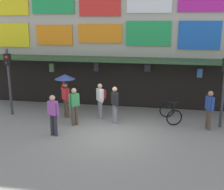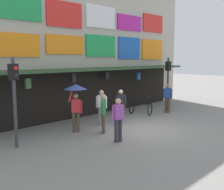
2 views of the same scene
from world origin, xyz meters
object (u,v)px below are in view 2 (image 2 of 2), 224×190
object	(u,v)px
traffic_light_near	(14,88)
bicycle_parked	(141,108)
pedestrian_with_umbrella	(76,94)
traffic_light_far	(168,75)
pedestrian_in_green	(102,105)
pedestrian_in_blue	(118,118)
pedestrian_in_red	(103,111)
pedestrian_in_black	(168,97)
pedestrian_in_purple	(121,105)

from	to	relation	value
traffic_light_near	bicycle_parked	xyz separation A→B (m)	(7.62, 0.39, -1.75)
traffic_light_near	pedestrian_with_umbrella	bearing A→B (deg)	1.74
traffic_light_far	pedestrian_in_green	size ratio (longest dim) A/B	1.90
traffic_light_far	pedestrian_with_umbrella	distance (m)	7.01
pedestrian_in_blue	pedestrian_with_umbrella	distance (m)	2.35
pedestrian_with_umbrella	bicycle_parked	bearing A→B (deg)	3.57
traffic_light_far	pedestrian_in_red	distance (m)	6.45
traffic_light_near	pedestrian_in_red	size ratio (longest dim) A/B	1.90
pedestrian_in_blue	pedestrian_with_umbrella	world-z (taller)	pedestrian_with_umbrella
pedestrian_in_green	traffic_light_far	bearing A→B (deg)	-2.12
pedestrian_in_red	pedestrian_in_green	distance (m)	1.43
pedestrian_in_black	pedestrian_in_purple	distance (m)	4.02
bicycle_parked	pedestrian_in_red	world-z (taller)	pedestrian_in_red
traffic_light_near	bicycle_parked	distance (m)	7.83
traffic_light_near	pedestrian_in_purple	xyz separation A→B (m)	(5.16, -0.31, -1.19)
bicycle_parked	pedestrian_in_red	bearing A→B (deg)	-163.22
pedestrian_in_purple	traffic_light_far	bearing A→B (deg)	4.17
traffic_light_far	pedestrian_in_purple	xyz separation A→B (m)	(-4.59, -0.33, -1.19)
pedestrian_in_black	pedestrian_in_green	world-z (taller)	same
traffic_light_near	pedestrian_in_blue	size ratio (longest dim) A/B	1.90
traffic_light_near	pedestrian_in_black	world-z (taller)	traffic_light_near
pedestrian_in_purple	pedestrian_in_red	bearing A→B (deg)	-161.96
pedestrian_with_umbrella	pedestrian_in_blue	bearing A→B (deg)	-83.84
pedestrian_in_purple	pedestrian_in_red	world-z (taller)	same
pedestrian_in_blue	traffic_light_far	bearing A→B (deg)	17.85
traffic_light_near	pedestrian_in_green	world-z (taller)	traffic_light_near
pedestrian_in_purple	pedestrian_in_black	bearing A→B (deg)	-0.70
pedestrian_in_green	pedestrian_in_black	bearing A→B (deg)	-6.93
bicycle_parked	traffic_light_near	bearing A→B (deg)	-177.09
traffic_light_near	pedestrian_in_blue	world-z (taller)	traffic_light_near
pedestrian_in_red	pedestrian_in_blue	bearing A→B (deg)	-110.02
pedestrian_with_umbrella	pedestrian_in_black	bearing A→B (deg)	-3.99
pedestrian_in_black	pedestrian_in_purple	world-z (taller)	same
traffic_light_near	pedestrian_in_green	xyz separation A→B (m)	(4.40, 0.22, -1.16)
traffic_light_near	pedestrian_in_red	bearing A→B (deg)	-14.01
pedestrian_in_black	pedestrian_in_green	xyz separation A→B (m)	(-4.78, 0.58, 0.04)
pedestrian_in_black	pedestrian_in_green	bearing A→B (deg)	173.07
traffic_light_far	traffic_light_near	bearing A→B (deg)	-179.89
traffic_light_far	pedestrian_in_purple	size ratio (longest dim) A/B	1.90
pedestrian_in_blue	pedestrian_with_umbrella	bearing A→B (deg)	96.16
traffic_light_near	pedestrian_in_green	size ratio (longest dim) A/B	1.90
pedestrian_in_purple	pedestrian_in_green	world-z (taller)	same
traffic_light_near	pedestrian_in_black	size ratio (longest dim) A/B	1.90
bicycle_parked	pedestrian_in_green	size ratio (longest dim) A/B	0.78
pedestrian_in_red	pedestrian_in_blue	size ratio (longest dim) A/B	1.00
pedestrian_in_red	pedestrian_in_green	size ratio (longest dim) A/B	1.00
pedestrian_in_red	pedestrian_in_blue	distance (m)	1.37
bicycle_parked	pedestrian_in_blue	bearing A→B (deg)	-151.21
pedestrian_in_black	traffic_light_far	bearing A→B (deg)	34.13
pedestrian_in_purple	pedestrian_in_red	distance (m)	1.78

